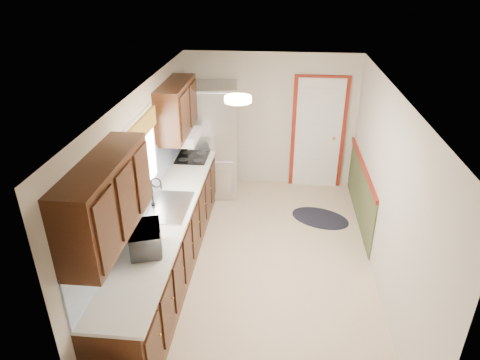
# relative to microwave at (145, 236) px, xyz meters

# --- Properties ---
(room_shell) EXTENTS (3.20, 5.20, 2.52)m
(room_shell) POSITION_rel_microwave_xyz_m (1.20, 1.10, 0.10)
(room_shell) COLOR beige
(room_shell) RESTS_ON ground
(kitchen_run) EXTENTS (0.63, 4.00, 2.20)m
(kitchen_run) POSITION_rel_microwave_xyz_m (-0.04, 0.81, -0.29)
(kitchen_run) COLOR #34180B
(kitchen_run) RESTS_ON ground
(back_wall_trim) EXTENTS (1.12, 2.30, 2.08)m
(back_wall_trim) POSITION_rel_microwave_xyz_m (2.19, 3.31, -0.21)
(back_wall_trim) COLOR maroon
(back_wall_trim) RESTS_ON ground
(ceiling_fixture) EXTENTS (0.30, 0.30, 0.06)m
(ceiling_fixture) POSITION_rel_microwave_xyz_m (0.90, 0.90, 1.26)
(ceiling_fixture) COLOR #FFD88C
(ceiling_fixture) RESTS_ON room_shell
(microwave) EXTENTS (0.41, 0.54, 0.33)m
(microwave) POSITION_rel_microwave_xyz_m (0.00, 0.00, 0.00)
(microwave) COLOR white
(microwave) RESTS_ON kitchen_run
(refrigerator) EXTENTS (0.88, 0.85, 1.94)m
(refrigerator) POSITION_rel_microwave_xyz_m (0.25, 3.15, -0.13)
(refrigerator) COLOR #B7B7BC
(refrigerator) RESTS_ON ground
(rug) EXTENTS (1.10, 0.92, 0.01)m
(rug) POSITION_rel_microwave_xyz_m (2.09, 2.35, -1.10)
(rug) COLOR black
(rug) RESTS_ON ground
(cooktop) EXTENTS (0.48, 0.58, 0.02)m
(cooktop) POSITION_rel_microwave_xyz_m (0.01, 2.47, -0.15)
(cooktop) COLOR black
(cooktop) RESTS_ON kitchen_run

